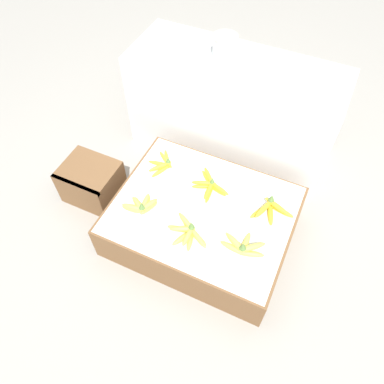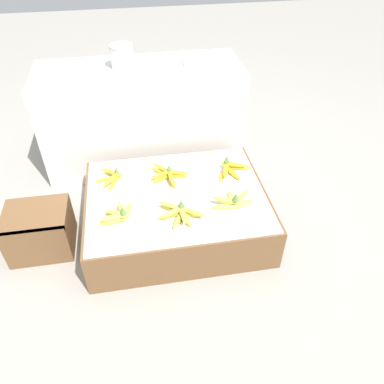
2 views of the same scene
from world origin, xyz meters
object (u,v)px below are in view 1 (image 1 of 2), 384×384
Objects in this scene: banana_bunch_front_midleft at (188,232)px; banana_bunch_front_midright at (243,247)px; banana_bunch_front_left at (141,206)px; banana_bunch_middle_midright at (271,209)px; banana_bunch_middle_midleft at (210,185)px; wooden_crate at (92,182)px; glass_jar at (225,47)px; foam_tray_white at (307,79)px; banana_bunch_middle_left at (163,163)px.

banana_bunch_front_midleft is 0.30m from banana_bunch_front_midright.
banana_bunch_middle_midright is at bearing 23.27° from banana_bunch_front_left.
banana_bunch_front_left is 0.31m from banana_bunch_front_midleft.
wooden_crate is at bearing -166.52° from banana_bunch_middle_midleft.
banana_bunch_front_midright is at bearing -61.14° from glass_jar.
banana_bunch_middle_midright is 0.99× the size of foam_tray_white.
banana_bunch_middle_midright is at bearing -84.25° from foam_tray_white.
banana_bunch_middle_left is 1.01× the size of banana_bunch_middle_midleft.
banana_bunch_front_midleft is 0.34m from banana_bunch_middle_midleft.
glass_jar is (-0.21, 0.95, 0.47)m from banana_bunch_front_midleft.
glass_jar reaches higher than banana_bunch_front_midleft.
banana_bunch_middle_midright is at bearing -1.91° from banana_bunch_middle_midleft.
wooden_crate is 1.12m from banana_bunch_middle_midright.
banana_bunch_middle_midleft is 1.03× the size of banana_bunch_middle_midright.
banana_bunch_front_midleft is at bearing -86.70° from banana_bunch_middle_midleft.
banana_bunch_middle_midleft is (-0.31, 0.30, -0.01)m from banana_bunch_front_midright.
banana_bunch_front_midright is 1.65× the size of glass_jar.
foam_tray_white is (0.29, 0.95, 0.41)m from banana_bunch_front_midleft.
banana_bunch_middle_left is 1.03× the size of foam_tray_white.
banana_bunch_front_midleft is at bearing -137.26° from banana_bunch_middle_midright.
foam_tray_white reaches higher than wooden_crate.
banana_bunch_front_midleft is 1.07m from foam_tray_white.
foam_tray_white is at bearing 63.57° from banana_bunch_middle_midleft.
banana_bunch_front_midleft reaches higher than banana_bunch_middle_midleft.
banana_bunch_front_midright is 1.01× the size of banana_bunch_middle_midleft.
banana_bunch_front_left reaches higher than banana_bunch_middle_left.
glass_jar is (-0.50, 0.92, 0.47)m from banana_bunch_front_midright.
foam_tray_white is (1.04, 0.79, 0.57)m from wooden_crate.
glass_jar reaches higher than banana_bunch_front_left.
banana_bunch_front_midleft and banana_bunch_middle_midright have the same top height.
wooden_crate is 1.46× the size of banana_bunch_middle_midright.
glass_jar is at bearing 55.64° from wooden_crate.
wooden_crate is at bearing 165.27° from banana_bunch_front_left.
banana_bunch_front_midleft is (0.75, -0.16, 0.16)m from wooden_crate.
banana_bunch_middle_midright reaches higher than wooden_crate.
banana_bunch_front_left is 0.75× the size of banana_bunch_middle_midleft.
banana_bunch_middle_left is at bearing 132.60° from banana_bunch_front_midleft.
banana_bunch_middle_midright is at bearing -3.99° from banana_bunch_middle_left.
banana_bunch_middle_midleft is (0.32, -0.04, 0.00)m from banana_bunch_middle_left.
banana_bunch_front_left is at bearing -156.73° from banana_bunch_middle_midright.
wooden_crate is 1.88× the size of banana_bunch_front_left.
banana_bunch_middle_midright is at bearing -48.38° from glass_jar.
banana_bunch_middle_midleft is (0.29, 0.29, -0.01)m from banana_bunch_front_left.
foam_tray_white is (0.50, -0.00, -0.06)m from glass_jar.
banana_bunch_front_midleft is 1.76× the size of glass_jar.
banana_bunch_front_midright is (0.60, -0.00, 0.00)m from banana_bunch_front_left.
banana_bunch_front_midleft is at bearing -7.70° from banana_bunch_front_left.
wooden_crate is at bearing -142.74° from foam_tray_white.
banana_bunch_middle_midleft is 0.80m from foam_tray_white.
banana_bunch_middle_midright is (0.37, -0.01, 0.00)m from banana_bunch_middle_midleft.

